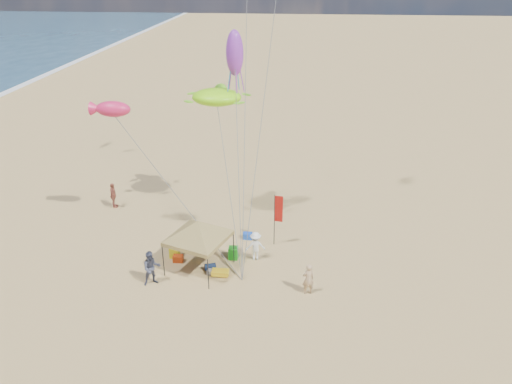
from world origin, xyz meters
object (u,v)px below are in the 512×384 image
person_near_b (152,268)px  person_near_a (308,279)px  person_near_c (255,246)px  chair_green (233,253)px  canopy_tent (197,223)px  cooler_red (178,259)px  chair_yellow (174,251)px  beach_cart (220,272)px  feather_flag (277,212)px  person_far_a (113,195)px  cooler_blue (248,236)px

person_near_b → person_near_a: bearing=-26.9°
person_near_c → chair_green: bearing=-8.5°
canopy_tent → cooler_red: bearing=157.1°
cooler_red → canopy_tent: bearing=-22.9°
chair_yellow → beach_cart: chair_yellow is taller
feather_flag → cooler_red: size_ratio=6.03×
canopy_tent → beach_cart: (1.21, -0.54, -2.63)m
canopy_tent → chair_yellow: 3.16m
chair_green → person_far_a: person_far_a is taller
chair_yellow → person_near_b: bearing=-100.9°
canopy_tent → chair_yellow: bearing=148.1°
person_near_b → person_far_a: bearing=94.9°
chair_yellow → feather_flag: bearing=18.0°
cooler_blue → person_near_c: size_ratio=0.32×
cooler_red → cooler_blue: (3.59, 2.83, 0.00)m
feather_flag → beach_cart: 4.85m
cooler_red → cooler_blue: same height
feather_flag → cooler_blue: feather_flag is taller
cooler_red → person_near_a: (7.18, -2.19, 0.66)m
canopy_tent → person_near_c: canopy_tent is taller
canopy_tent → chair_green: canopy_tent is taller
person_near_a → person_far_a: person_far_a is taller
beach_cart → person_near_a: bearing=-13.1°
person_near_a → beach_cart: bearing=-31.6°
person_near_b → person_near_c: bearing=2.4°
cooler_blue → person_near_c: 2.37m
chair_green → beach_cart: (-0.46, -1.73, -0.15)m
chair_green → chair_yellow: same height
feather_flag → person_near_b: (-6.19, -4.46, -1.21)m
cooler_red → person_far_a: bearing=133.7°
feather_flag → beach_cart: feather_flag is taller
canopy_tent → feather_flag: 5.00m
canopy_tent → person_near_b: (-2.16, -1.58, -1.87)m
feather_flag → chair_yellow: 6.25m
canopy_tent → person_far_a: size_ratio=2.92×
beach_cart → person_near_c: (1.71, 1.77, 0.65)m
feather_flag → chair_yellow: bearing=-162.0°
cooler_blue → chair_yellow: size_ratio=0.77×
canopy_tent → person_near_a: 6.37m
person_near_a → cooler_blue: bearing=-73.0°
canopy_tent → chair_yellow: canopy_tent is taller
beach_cart → person_near_a: size_ratio=0.53×
person_near_b → cooler_blue: bearing=22.0°
chair_green → person_near_b: person_near_b is taller
beach_cart → person_far_a: bearing=139.3°
person_far_a → person_near_b: bearing=-163.1°
feather_flag → canopy_tent: bearing=-144.4°
cooler_red → person_near_b: person_near_b is taller
canopy_tent → person_near_b: bearing=-143.8°
canopy_tent → cooler_blue: 4.86m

